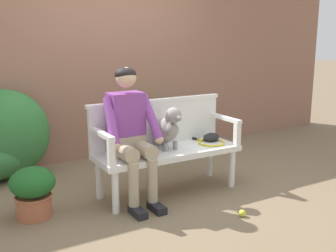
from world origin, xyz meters
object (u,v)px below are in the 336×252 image
garden_bench (168,155)px  dog_on_bench (167,128)px  tennis_racket (210,142)px  tennis_ball (242,213)px  baseball_glove (211,137)px  potted_plant (33,190)px  person_seated (130,130)px

garden_bench → dog_on_bench: size_ratio=3.34×
tennis_racket → tennis_ball: (-0.24, -0.86, -0.45)m
baseball_glove → potted_plant: (-1.97, 0.04, -0.25)m
baseball_glove → tennis_ball: size_ratio=3.33×
person_seated → tennis_racket: person_seated is taller
baseball_glove → potted_plant: size_ratio=0.46×
garden_bench → potted_plant: size_ratio=3.23×
tennis_ball → potted_plant: size_ratio=0.14×
tennis_racket → baseball_glove: (0.07, 0.07, 0.04)m
tennis_ball → potted_plant: potted_plant is taller
tennis_racket → tennis_ball: size_ratio=8.82×
tennis_racket → tennis_ball: bearing=-105.5°
tennis_ball → person_seated: bearing=130.4°
garden_bench → person_seated: bearing=-177.5°
garden_bench → tennis_ball: size_ratio=23.37×
person_seated → tennis_racket: (0.96, 0.00, -0.26)m
dog_on_bench → baseball_glove: dog_on_bench is taller
potted_plant → dog_on_bench: bearing=-2.9°
dog_on_bench → tennis_racket: (0.52, -0.04, -0.22)m
dog_on_bench → baseball_glove: bearing=2.7°
tennis_racket → tennis_ball: 1.00m
tennis_ball → tennis_racket: bearing=74.5°
dog_on_bench → baseball_glove: (0.59, 0.03, -0.18)m
tennis_racket → potted_plant: size_ratio=1.22×
baseball_glove → tennis_ball: 1.09m
baseball_glove → tennis_racket: bearing=-163.8°
dog_on_bench → potted_plant: dog_on_bench is taller
dog_on_bench → tennis_ball: size_ratio=6.99×
garden_bench → tennis_racket: 0.53m
person_seated → tennis_ball: 1.33m
person_seated → tennis_ball: size_ratio=20.36×
garden_bench → tennis_racket: (0.52, -0.02, 0.07)m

